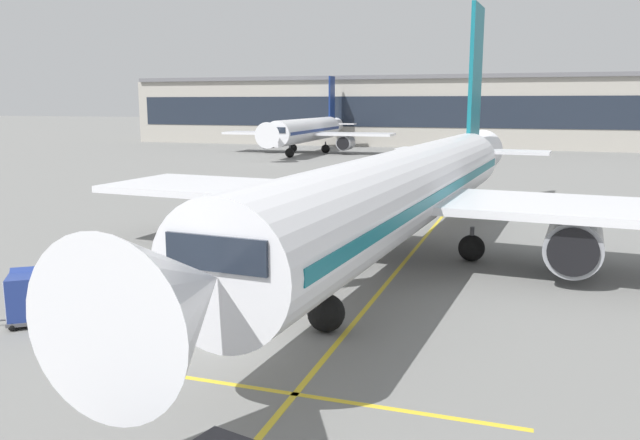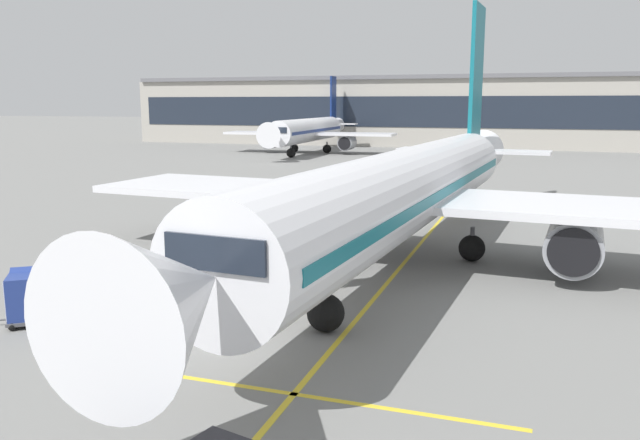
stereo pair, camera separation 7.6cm
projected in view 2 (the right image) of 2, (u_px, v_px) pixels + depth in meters
The scene contains 17 objects.
ground_plane at pixel (206, 341), 20.71m from camera, with size 600.00×600.00×0.00m, color slate.
parked_airplane at pixel (411, 189), 30.86m from camera, with size 34.04×43.94×14.54m.
belt_loader at pixel (273, 273), 25.55m from camera, with size 5.01×3.99×3.21m.
baggage_cart_lead at pixel (186, 284), 23.63m from camera, with size 2.68×2.46×1.91m.
baggage_cart_second at pixel (122, 288), 23.19m from camera, with size 2.68×2.46×1.91m.
baggage_cart_third at pixel (38, 294), 22.37m from camera, with size 2.68×2.46×1.91m.
ground_crew_by_loader at pixel (218, 265), 26.53m from camera, with size 0.57×0.29×1.74m.
ground_crew_by_carts at pixel (177, 271), 25.57m from camera, with size 0.26×0.57×1.74m.
ground_crew_marshaller at pixel (280, 279), 24.39m from camera, with size 0.56×0.32×1.74m.
ground_crew_wingwalker at pixel (298, 272), 25.40m from camera, with size 0.54×0.36×1.74m.
safety_cone_engine_keepout at pixel (281, 259), 30.20m from camera, with size 0.61×0.61×0.69m.
safety_cone_wingtip at pixel (242, 263), 29.46m from camera, with size 0.59×0.59×0.67m.
safety_cone_nose_mark at pixel (284, 241), 33.97m from camera, with size 0.71×0.71×0.79m.
apron_guidance_line_lead_in at pixel (404, 263), 30.80m from camera, with size 0.20×110.00×0.01m.
apron_guidance_line_stop_bar at pixel (296, 394), 16.90m from camera, with size 12.00×0.20×0.01m.
terminal_building at pixel (469, 111), 116.73m from camera, with size 127.04×21.57×12.48m.
distant_airplane at pixel (309, 131), 98.11m from camera, with size 26.87×36.00×12.26m.
Camera 2 is at (9.85, -17.41, 7.64)m, focal length 35.62 mm.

